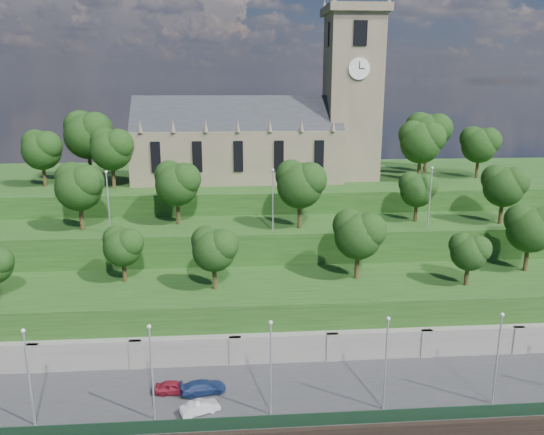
{
  "coord_description": "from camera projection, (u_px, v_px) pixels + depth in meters",
  "views": [
    {
      "loc": [
        -4.97,
        -37.91,
        30.15
      ],
      "look_at": [
        0.21,
        30.0,
        12.64
      ],
      "focal_mm": 35.0,
      "sensor_mm": 36.0,
      "label": 1
    }
  ],
  "objects": [
    {
      "name": "promenade",
      "position": [
        289.0,
        400.0,
        50.03
      ],
      "size": [
        160.0,
        12.0,
        2.0
      ],
      "primitive_type": "cube",
      "color": "#2D2D30",
      "rests_on": "ground"
    },
    {
      "name": "fence",
      "position": [
        296.0,
        420.0,
        44.41
      ],
      "size": [
        160.0,
        0.1,
        1.2
      ],
      "primitive_type": "cube",
      "color": "black",
      "rests_on": "promenade"
    },
    {
      "name": "retaining_wall",
      "position": [
        283.0,
        354.0,
        55.42
      ],
      "size": [
        160.0,
        2.1,
        5.0
      ],
      "color": "slate",
      "rests_on": "ground"
    },
    {
      "name": "embankment_lower",
      "position": [
        278.0,
        316.0,
        60.87
      ],
      "size": [
        160.0,
        12.0,
        8.0
      ],
      "primitive_type": "cube",
      "color": "#1D4115",
      "rests_on": "ground"
    },
    {
      "name": "embankment_upper",
      "position": [
        271.0,
        267.0,
        70.99
      ],
      "size": [
        160.0,
        10.0,
        12.0
      ],
      "primitive_type": "cube",
      "color": "#1D4115",
      "rests_on": "ground"
    },
    {
      "name": "hilltop",
      "position": [
        262.0,
        218.0,
        90.9
      ],
      "size": [
        160.0,
        32.0,
        15.0
      ],
      "primitive_type": "cube",
      "color": "#1D4115",
      "rests_on": "ground"
    },
    {
      "name": "church",
      "position": [
        268.0,
        132.0,
        83.34
      ],
      "size": [
        38.6,
        12.35,
        27.6
      ],
      "color": "#685D49",
      "rests_on": "hilltop"
    },
    {
      "name": "trees_lower",
      "position": [
        328.0,
        239.0,
        59.49
      ],
      "size": [
        65.1,
        8.69,
        8.11
      ],
      "color": "#302512",
      "rests_on": "embankment_lower"
    },
    {
      "name": "trees_upper",
      "position": [
        273.0,
        184.0,
        67.28
      ],
      "size": [
        60.01,
        8.7,
        8.68
      ],
      "color": "#302512",
      "rests_on": "embankment_upper"
    },
    {
      "name": "trees_hilltop",
      "position": [
        264.0,
        138.0,
        82.75
      ],
      "size": [
        73.38,
        16.37,
        10.81
      ],
      "color": "#302512",
      "rests_on": "hilltop"
    },
    {
      "name": "lamp_posts_promenade",
      "position": [
        271.0,
        362.0,
        44.99
      ],
      "size": [
        60.36,
        0.36,
        8.88
      ],
      "color": "#B2B2B7",
      "rests_on": "promenade"
    },
    {
      "name": "lamp_posts_upper",
      "position": [
        273.0,
        195.0,
        65.47
      ],
      "size": [
        40.36,
        0.36,
        7.85
      ],
      "color": "#B2B2B7",
      "rests_on": "embankment_upper"
    },
    {
      "name": "car_left",
      "position": [
        174.0,
        387.0,
        49.23
      ],
      "size": [
        3.54,
        1.52,
        1.19
      ],
      "primitive_type": "imported",
      "rotation": [
        0.0,
        0.0,
        1.54
      ],
      "color": "maroon",
      "rests_on": "promenade"
    },
    {
      "name": "car_middle",
      "position": [
        200.0,
        407.0,
        46.24
      ],
      "size": [
        3.64,
        2.39,
        1.13
      ],
      "primitive_type": "imported",
      "rotation": [
        0.0,
        0.0,
        1.95
      ],
      "color": "#BBBAC0",
      "rests_on": "promenade"
    },
    {
      "name": "car_right",
      "position": [
        203.0,
        387.0,
        49.22
      ],
      "size": [
        4.47,
        2.49,
        1.23
      ],
      "primitive_type": "imported",
      "rotation": [
        0.0,
        0.0,
        1.76
      ],
      "color": "navy",
      "rests_on": "promenade"
    }
  ]
}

